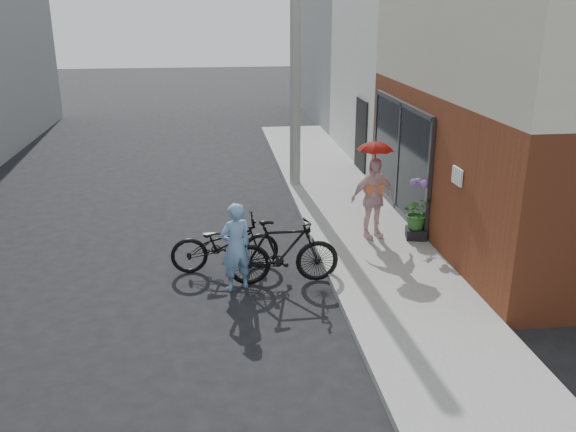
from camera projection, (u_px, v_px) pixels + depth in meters
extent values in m
plane|color=black|center=(280.00, 285.00, 10.69)|extent=(80.00, 80.00, 0.00)
cube|color=gray|center=(368.00, 236.00, 12.79)|extent=(2.20, 24.00, 0.12)
cube|color=#9E9E99|center=(314.00, 239.00, 12.66)|extent=(0.12, 24.00, 0.12)
cube|color=black|center=(399.00, 157.00, 13.90)|extent=(0.06, 3.80, 2.40)
cube|color=white|center=(457.00, 176.00, 10.66)|extent=(0.04, 0.40, 0.30)
cube|color=white|center=(477.00, 44.00, 18.83)|extent=(8.00, 6.00, 7.00)
cube|color=gray|center=(407.00, 34.00, 25.39)|extent=(8.00, 8.00, 7.00)
cylinder|color=#9E9E99|center=(296.00, 53.00, 15.29)|extent=(0.28, 0.28, 7.00)
imported|color=#77A3D5|center=(236.00, 247.00, 10.31)|extent=(0.67, 0.56, 1.56)
imported|color=black|center=(225.00, 244.00, 11.15)|extent=(2.02, 0.83, 1.04)
imported|color=black|center=(283.00, 252.00, 10.60)|extent=(1.97, 0.58, 1.18)
imported|color=beige|center=(373.00, 198.00, 12.33)|extent=(1.05, 0.64, 1.66)
imported|color=red|center=(375.00, 143.00, 11.95)|extent=(0.70, 0.70, 0.61)
cube|color=black|center=(416.00, 233.00, 12.48)|extent=(0.48, 0.48, 0.21)
imported|color=#2E6729|center=(418.00, 212.00, 12.34)|extent=(0.62, 0.53, 0.69)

